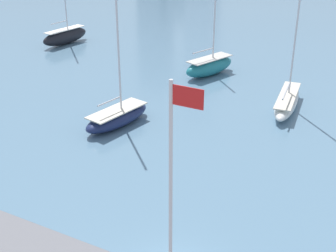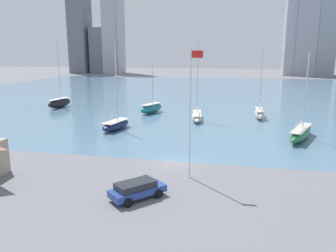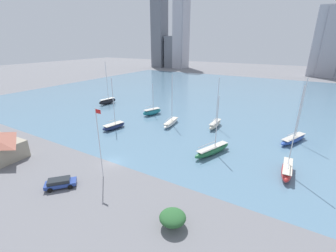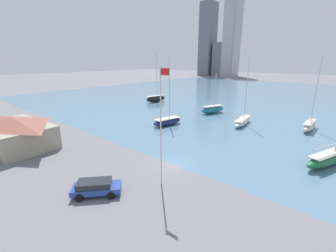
# 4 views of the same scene
# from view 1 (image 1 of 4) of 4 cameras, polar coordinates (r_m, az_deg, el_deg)

# --- Properties ---
(flag_pole) EXTENTS (1.24, 0.14, 13.20)m
(flag_pole) POSITION_cam_1_polar(r_m,az_deg,el_deg) (18.10, 0.46, -12.81)
(flag_pole) COLOR silver
(flag_pole) RESTS_ON ground_plane
(sailboat_navy) EXTENTS (3.87, 7.68, 14.50)m
(sailboat_navy) POSITION_cam_1_polar(r_m,az_deg,el_deg) (42.51, -6.20, 1.20)
(sailboat_navy) COLOR #19234C
(sailboat_navy) RESTS_ON harbor_water
(sailboat_teal) EXTENTS (4.69, 7.58, 10.61)m
(sailboat_teal) POSITION_cam_1_polar(r_m,az_deg,el_deg) (55.26, 5.07, 7.30)
(sailboat_teal) COLOR #1E757F
(sailboat_teal) RESTS_ON harbor_water
(sailboat_black) EXTENTS (3.03, 8.04, 16.51)m
(sailboat_black) POSITION_cam_1_polar(r_m,az_deg,el_deg) (69.43, -12.43, 10.72)
(sailboat_black) COLOR black
(sailboat_black) RESTS_ON harbor_water
(sailboat_white) EXTENTS (3.05, 9.57, 14.86)m
(sailboat_white) POSITION_cam_1_polar(r_m,az_deg,el_deg) (47.31, 14.32, 3.06)
(sailboat_white) COLOR white
(sailboat_white) RESTS_ON harbor_water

